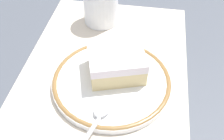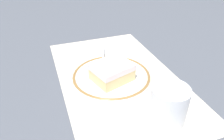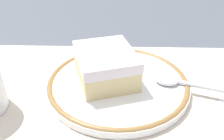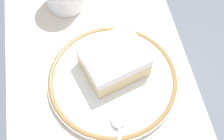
# 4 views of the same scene
# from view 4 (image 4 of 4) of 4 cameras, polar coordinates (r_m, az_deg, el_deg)

# --- Properties ---
(ground_plane) EXTENTS (2.40, 2.40, 0.00)m
(ground_plane) POSITION_cam_4_polar(r_m,az_deg,el_deg) (0.53, -2.02, -2.57)
(ground_plane) COLOR #4C515B
(placemat) EXTENTS (0.55, 0.32, 0.00)m
(placemat) POSITION_cam_4_polar(r_m,az_deg,el_deg) (0.53, -2.02, -2.53)
(placemat) COLOR beige
(placemat) RESTS_ON ground_plane
(plate) EXTENTS (0.22, 0.22, 0.01)m
(plate) POSITION_cam_4_polar(r_m,az_deg,el_deg) (0.52, -0.00, -1.33)
(plate) COLOR white
(plate) RESTS_ON placemat
(cake_slice) EXTENTS (0.11, 0.12, 0.05)m
(cake_slice) POSITION_cam_4_polar(r_m,az_deg,el_deg) (0.51, 0.34, 1.78)
(cake_slice) COLOR beige
(cake_slice) RESTS_ON plate
(spoon) EXTENTS (0.13, 0.06, 0.01)m
(spoon) POSITION_cam_4_polar(r_m,az_deg,el_deg) (0.47, 0.95, -11.39)
(spoon) COLOR silver
(spoon) RESTS_ON plate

